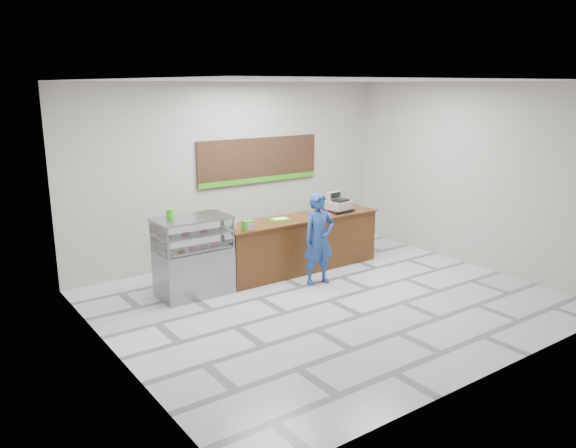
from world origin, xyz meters
TOP-DOWN VIEW (x-y plane):
  - floor at (0.00, 0.00)m, footprint 7.00×7.00m
  - back_wall at (0.00, 3.00)m, footprint 7.00×0.00m
  - ceiling at (0.00, 0.00)m, footprint 7.00×7.00m
  - sales_counter at (0.55, 1.55)m, footprint 3.26×0.76m
  - display_case at (-1.67, 1.55)m, footprint 1.22×0.72m
  - menu_board at (0.55, 2.96)m, footprint 2.80×0.06m
  - cash_register at (1.40, 1.50)m, footprint 0.45×0.47m
  - card_terminal at (1.68, 1.41)m, footprint 0.09×0.15m
  - serving_tray at (0.12, 1.61)m, footprint 0.40×0.33m
  - napkin_box at (-0.95, 1.55)m, footprint 0.15×0.15m
  - straw_cup at (-0.82, 1.72)m, footprint 0.08×0.08m
  - promo_box at (-0.76, 1.28)m, footprint 0.20×0.14m
  - donut_decal at (1.17, 1.48)m, footprint 0.16×0.16m
  - green_cup_left at (-1.99, 1.73)m, footprint 0.08×0.08m
  - green_cup_right at (-1.97, 1.69)m, footprint 0.10×0.10m
  - customer at (0.37, 0.76)m, footprint 0.64×0.47m

SIDE VIEW (x-z plane):
  - floor at x=0.00m, z-range 0.00..0.00m
  - sales_counter at x=0.55m, z-range 0.00..1.03m
  - display_case at x=-1.67m, z-range 0.01..1.34m
  - customer at x=0.37m, z-range 0.00..1.63m
  - donut_decal at x=1.17m, z-range 1.03..1.03m
  - serving_tray at x=0.12m, z-range 1.03..1.05m
  - card_terminal at x=1.68m, z-range 1.03..1.07m
  - straw_cup at x=-0.82m, z-range 1.03..1.15m
  - napkin_box at x=-0.95m, z-range 1.03..1.16m
  - promo_box at x=-0.76m, z-range 1.03..1.20m
  - cash_register at x=1.40m, z-range 0.98..1.36m
  - green_cup_left at x=-1.99m, z-range 1.33..1.46m
  - green_cup_right at x=-1.97m, z-range 1.33..1.49m
  - back_wall at x=0.00m, z-range -1.75..5.25m
  - menu_board at x=0.55m, z-range 1.48..2.38m
  - ceiling at x=0.00m, z-range 3.50..3.50m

